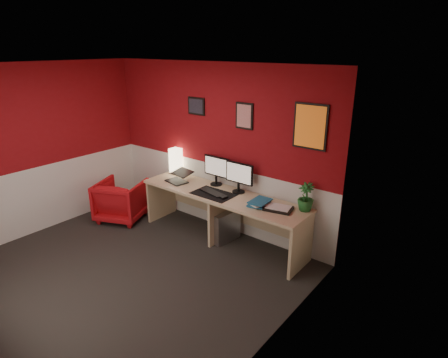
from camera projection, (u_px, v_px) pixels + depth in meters
ground at (128, 272)px, 4.70m from camera, size 4.00×3.50×0.01m
ceiling at (107, 66)px, 3.85m from camera, size 4.00×3.50×0.01m
wall_back at (215, 148)px, 5.57m from camera, size 4.00×0.01×2.50m
wall_left at (34, 151)px, 5.44m from camera, size 0.01×3.50×2.50m
wall_right at (266, 230)px, 3.11m from camera, size 0.01×3.50×2.50m
wainscot_back at (215, 195)px, 5.82m from camera, size 4.00×0.01×1.00m
wainscot_left at (42, 198)px, 5.69m from camera, size 0.01×3.50×1.00m
wainscot_right at (263, 304)px, 3.37m from camera, size 0.01×3.50×1.00m
desk at (222, 217)px, 5.38m from camera, size 2.60×0.65×0.73m
shoji_lamp at (176, 162)px, 6.02m from camera, size 0.16×0.16×0.40m
laptop at (176, 175)px, 5.66m from camera, size 0.37×0.28×0.22m
monitor_left at (216, 166)px, 5.49m from camera, size 0.45×0.06×0.58m
monitor_right at (239, 173)px, 5.21m from camera, size 0.45×0.06×0.58m
desk_mat at (213, 194)px, 5.23m from camera, size 0.60×0.38×0.01m
keyboard at (212, 192)px, 5.26m from camera, size 0.44×0.22×0.02m
mouse at (224, 197)px, 5.07m from camera, size 0.07×0.11×0.03m
book_bottom at (251, 202)px, 4.93m from camera, size 0.28×0.34×0.03m
book_middle at (256, 201)px, 4.91m from camera, size 0.28×0.32×0.02m
book_top at (253, 199)px, 4.89m from camera, size 0.24×0.31×0.03m
zen_tray at (278, 209)px, 4.74m from camera, size 0.40×0.32×0.03m
potted_plant at (306, 197)px, 4.66m from camera, size 0.23×0.23×0.37m
pc_tower at (225, 226)px, 5.42m from camera, size 0.26×0.47×0.45m
armchair at (122, 200)px, 6.06m from camera, size 0.93×0.94×0.66m
art_left at (196, 106)px, 5.55m from camera, size 0.32×0.02×0.26m
art_center at (244, 116)px, 5.06m from camera, size 0.28×0.02×0.36m
art_right at (310, 127)px, 4.50m from camera, size 0.44×0.02×0.56m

